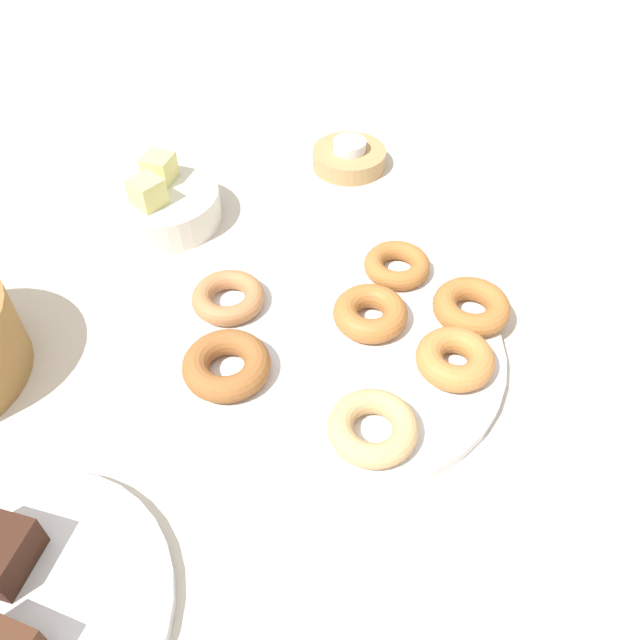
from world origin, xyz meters
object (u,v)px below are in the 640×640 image
object	(u,v)px
donut_1	(227,365)
tealight	(350,146)
donut_plate	(346,350)
melon_chunk_right	(159,168)
donut_2	(370,313)
donut_6	(228,297)
donut_3	(471,307)
candle_holder	(349,158)
donut_0	(373,428)
donut_4	(397,265)
donut_5	(455,359)
melon_chunk_left	(147,192)
fruit_bowl	(163,206)
cake_plate	(14,615)

from	to	relation	value
donut_1	tealight	bearing A→B (deg)	-0.48
donut_plate	melon_chunk_right	size ratio (longest dim) A/B	9.46
donut_2	donut_6	xyz separation A→B (m)	(-0.02, 0.16, -0.00)
donut_3	candle_holder	distance (m)	0.35
candle_holder	melon_chunk_right	xyz separation A→B (m)	(-0.18, 0.21, 0.05)
donut_plate	tealight	world-z (taller)	tealight
donut_0	candle_holder	bearing A→B (deg)	18.98
donut_2	melon_chunk_right	size ratio (longest dim) A/B	2.30
tealight	donut_0	bearing A→B (deg)	-161.02
donut_4	donut_5	world-z (taller)	donut_5
donut_6	candle_holder	xyz separation A→B (m)	(0.34, -0.04, -0.01)
donut_1	donut_6	distance (m)	0.10
donut_plate	melon_chunk_left	bearing A→B (deg)	67.09
donut_2	fruit_bowl	bearing A→B (deg)	70.51
tealight	donut_2	bearing A→B (deg)	-159.70
donut_4	donut_plate	bearing A→B (deg)	169.86
tealight	melon_chunk_right	size ratio (longest dim) A/B	1.35
donut_4	tealight	world-z (taller)	tealight
donut_5	tealight	world-z (taller)	same
donut_6	donut_4	bearing A→B (deg)	-56.14
donut_6	tealight	world-z (taller)	tealight
donut_1	melon_chunk_left	world-z (taller)	melon_chunk_left
donut_0	donut_6	distance (m)	0.23
donut_3	melon_chunk_left	world-z (taller)	melon_chunk_left
donut_4	melon_chunk_right	bearing A→B (deg)	81.77
donut_plate	tealight	bearing A→B (deg)	15.94
donut_2	donut_0	bearing A→B (deg)	-163.99
candle_holder	donut_3	bearing A→B (deg)	-140.71
melon_chunk_left	donut_3	bearing A→B (deg)	-95.39
donut_2	donut_3	size ratio (longest dim) A/B	0.96
donut_1	tealight	distance (m)	0.43
tealight	melon_chunk_right	xyz separation A→B (m)	(-0.18, 0.21, 0.03)
donut_5	melon_chunk_left	bearing A→B (deg)	73.68
donut_3	tealight	bearing A→B (deg)	39.29
cake_plate	fruit_bowl	distance (m)	0.52
donut_plate	melon_chunk_left	distance (m)	0.33
tealight	melon_chunk_left	bearing A→B (deg)	139.23
donut_1	fruit_bowl	xyz separation A→B (m)	(0.23, 0.19, -0.01)
melon_chunk_left	donut_1	bearing A→B (deg)	-136.11
cake_plate	candle_holder	bearing A→B (deg)	-5.53
donut_0	tealight	bearing A→B (deg)	18.98
donut_plate	donut_5	bearing A→B (deg)	-87.29
donut_plate	donut_2	size ratio (longest dim) A/B	4.12
donut_0	melon_chunk_left	xyz separation A→B (m)	(0.23, 0.36, 0.04)
donut_plate	melon_chunk_left	xyz separation A→B (m)	(0.13, 0.30, 0.06)
donut_4	fruit_bowl	bearing A→B (deg)	86.13
cake_plate	tealight	bearing A→B (deg)	-5.53
donut_4	melon_chunk_left	world-z (taller)	melon_chunk_left
donut_2	donut_4	distance (m)	0.09
melon_chunk_left	melon_chunk_right	xyz separation A→B (m)	(0.05, 0.01, 0.00)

